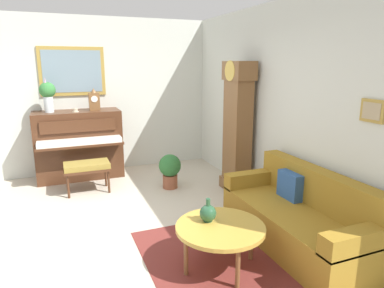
{
  "coord_description": "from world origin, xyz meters",
  "views": [
    {
      "loc": [
        3.9,
        -0.46,
        1.99
      ],
      "look_at": [
        -0.0,
        1.11,
        0.99
      ],
      "focal_mm": 31.91,
      "sensor_mm": 36.0,
      "label": 1
    }
  ],
  "objects_px": {
    "piano_bench": "(87,167)",
    "potted_plant": "(170,169)",
    "teacup": "(75,111)",
    "couch": "(299,218)",
    "piano": "(79,144)",
    "flower_vase": "(48,93)",
    "green_jug": "(208,213)",
    "grandfather_clock": "(237,131)",
    "mantel_clock": "(94,100)",
    "coffee_table": "(220,229)"
  },
  "relations": [
    {
      "from": "mantel_clock",
      "to": "potted_plant",
      "type": "distance_m",
      "value": 1.82
    },
    {
      "from": "grandfather_clock",
      "to": "green_jug",
      "type": "height_order",
      "value": "grandfather_clock"
    },
    {
      "from": "mantel_clock",
      "to": "teacup",
      "type": "relative_size",
      "value": 3.28
    },
    {
      "from": "couch",
      "to": "teacup",
      "type": "relative_size",
      "value": 16.38
    },
    {
      "from": "grandfather_clock",
      "to": "flower_vase",
      "type": "bearing_deg",
      "value": -120.39
    },
    {
      "from": "couch",
      "to": "mantel_clock",
      "type": "distance_m",
      "value": 3.91
    },
    {
      "from": "coffee_table",
      "to": "potted_plant",
      "type": "relative_size",
      "value": 1.57
    },
    {
      "from": "piano",
      "to": "green_jug",
      "type": "xyz_separation_m",
      "value": [
        3.27,
        0.99,
        -0.07
      ]
    },
    {
      "from": "flower_vase",
      "to": "couch",
      "type": "bearing_deg",
      "value": 37.15
    },
    {
      "from": "mantel_clock",
      "to": "flower_vase",
      "type": "xyz_separation_m",
      "value": [
        -0.0,
        -0.73,
        0.14
      ]
    },
    {
      "from": "coffee_table",
      "to": "potted_plant",
      "type": "xyz_separation_m",
      "value": [
        -2.3,
        0.24,
        -0.09
      ]
    },
    {
      "from": "piano",
      "to": "potted_plant",
      "type": "height_order",
      "value": "piano"
    },
    {
      "from": "grandfather_clock",
      "to": "couch",
      "type": "height_order",
      "value": "grandfather_clock"
    },
    {
      "from": "green_jug",
      "to": "flower_vase",
      "type": "bearing_deg",
      "value": -156.48
    },
    {
      "from": "couch",
      "to": "green_jug",
      "type": "bearing_deg",
      "value": -92.84
    },
    {
      "from": "mantel_clock",
      "to": "teacup",
      "type": "bearing_deg",
      "value": -70.23
    },
    {
      "from": "piano_bench",
      "to": "potted_plant",
      "type": "xyz_separation_m",
      "value": [
        0.31,
        1.26,
        -0.08
      ]
    },
    {
      "from": "potted_plant",
      "to": "couch",
      "type": "bearing_deg",
      "value": 19.37
    },
    {
      "from": "coffee_table",
      "to": "potted_plant",
      "type": "distance_m",
      "value": 2.32
    },
    {
      "from": "piano",
      "to": "flower_vase",
      "type": "distance_m",
      "value": 1.0
    },
    {
      "from": "piano",
      "to": "teacup",
      "type": "distance_m",
      "value": 0.62
    },
    {
      "from": "piano_bench",
      "to": "potted_plant",
      "type": "bearing_deg",
      "value": 76.22
    },
    {
      "from": "couch",
      "to": "green_jug",
      "type": "distance_m",
      "value": 1.12
    },
    {
      "from": "grandfather_clock",
      "to": "potted_plant",
      "type": "height_order",
      "value": "grandfather_clock"
    },
    {
      "from": "piano_bench",
      "to": "grandfather_clock",
      "type": "relative_size",
      "value": 0.34
    },
    {
      "from": "piano_bench",
      "to": "potted_plant",
      "type": "distance_m",
      "value": 1.3
    },
    {
      "from": "grandfather_clock",
      "to": "mantel_clock",
      "type": "height_order",
      "value": "grandfather_clock"
    },
    {
      "from": "piano_bench",
      "to": "coffee_table",
      "type": "distance_m",
      "value": 2.8
    },
    {
      "from": "grandfather_clock",
      "to": "teacup",
      "type": "bearing_deg",
      "value": -122.59
    },
    {
      "from": "couch",
      "to": "flower_vase",
      "type": "height_order",
      "value": "flower_vase"
    },
    {
      "from": "mantel_clock",
      "to": "potted_plant",
      "type": "relative_size",
      "value": 0.68
    },
    {
      "from": "piano_bench",
      "to": "grandfather_clock",
      "type": "bearing_deg",
      "value": 70.46
    },
    {
      "from": "couch",
      "to": "teacup",
      "type": "bearing_deg",
      "value": -146.63
    },
    {
      "from": "mantel_clock",
      "to": "potted_plant",
      "type": "bearing_deg",
      "value": 42.35
    },
    {
      "from": "grandfather_clock",
      "to": "flower_vase",
      "type": "height_order",
      "value": "grandfather_clock"
    },
    {
      "from": "teacup",
      "to": "piano_bench",
      "type": "bearing_deg",
      "value": 5.79
    },
    {
      "from": "piano_bench",
      "to": "teacup",
      "type": "bearing_deg",
      "value": -174.21
    },
    {
      "from": "piano",
      "to": "couch",
      "type": "bearing_deg",
      "value": 32.13
    },
    {
      "from": "mantel_clock",
      "to": "flower_vase",
      "type": "height_order",
      "value": "flower_vase"
    },
    {
      "from": "grandfather_clock",
      "to": "teacup",
      "type": "height_order",
      "value": "grandfather_clock"
    },
    {
      "from": "piano_bench",
      "to": "couch",
      "type": "height_order",
      "value": "couch"
    },
    {
      "from": "piano",
      "to": "coffee_table",
      "type": "distance_m",
      "value": 3.57
    },
    {
      "from": "piano",
      "to": "green_jug",
      "type": "distance_m",
      "value": 3.42
    },
    {
      "from": "couch",
      "to": "flower_vase",
      "type": "bearing_deg",
      "value": -142.85
    },
    {
      "from": "mantel_clock",
      "to": "potted_plant",
      "type": "xyz_separation_m",
      "value": [
        1.1,
        1.0,
        -1.04
      ]
    },
    {
      "from": "grandfather_clock",
      "to": "coffee_table",
      "type": "bearing_deg",
      "value": -33.19
    },
    {
      "from": "piano",
      "to": "potted_plant",
      "type": "relative_size",
      "value": 2.57
    },
    {
      "from": "grandfather_clock",
      "to": "green_jug",
      "type": "bearing_deg",
      "value": -36.85
    },
    {
      "from": "grandfather_clock",
      "to": "mantel_clock",
      "type": "distance_m",
      "value": 2.54
    },
    {
      "from": "mantel_clock",
      "to": "piano_bench",
      "type": "bearing_deg",
      "value": -18.09
    }
  ]
}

